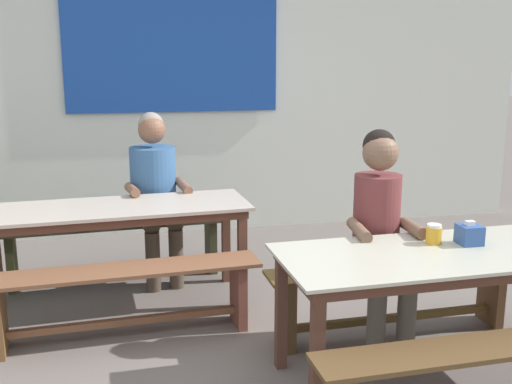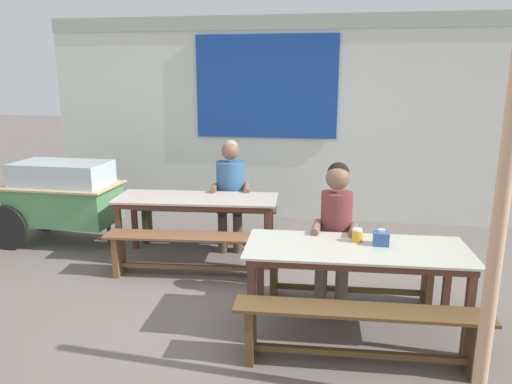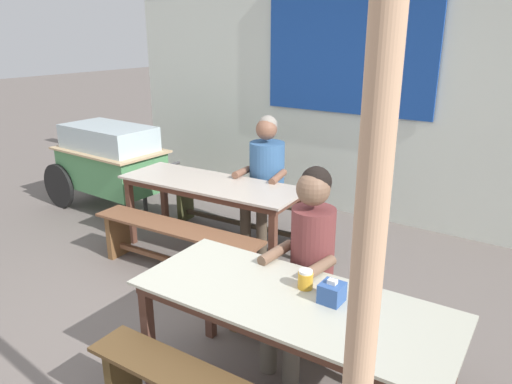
# 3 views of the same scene
# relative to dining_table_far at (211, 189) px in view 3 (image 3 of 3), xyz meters

# --- Properties ---
(ground_plane) EXTENTS (40.00, 40.00, 0.00)m
(ground_plane) POSITION_rel_dining_table_far_xyz_m (0.77, -1.13, -0.66)
(ground_plane) COLOR #6A605B
(backdrop_wall) EXTENTS (6.83, 0.23, 2.90)m
(backdrop_wall) POSITION_rel_dining_table_far_xyz_m (0.76, 1.84, 0.87)
(backdrop_wall) COLOR silver
(backdrop_wall) RESTS_ON ground_plane
(dining_table_far) EXTENTS (1.87, 0.76, 0.73)m
(dining_table_far) POSITION_rel_dining_table_far_xyz_m (0.00, 0.00, 0.00)
(dining_table_far) COLOR #BBAD9E
(dining_table_far) RESTS_ON ground_plane
(dining_table_near) EXTENTS (1.82, 0.79, 0.73)m
(dining_table_near) POSITION_rel_dining_table_far_xyz_m (1.73, -1.38, 0.00)
(dining_table_near) COLOR #B5B4A2
(dining_table_near) RESTS_ON ground_plane
(bench_far_back) EXTENTS (1.80, 0.39, 0.46)m
(bench_far_back) POSITION_rel_dining_table_far_xyz_m (-0.04, 0.54, -0.35)
(bench_far_back) COLOR #413627
(bench_far_back) RESTS_ON ground_plane
(bench_far_front) EXTENTS (1.74, 0.41, 0.46)m
(bench_far_front) POSITION_rel_dining_table_far_xyz_m (0.04, -0.54, -0.35)
(bench_far_front) COLOR brown
(bench_far_front) RESTS_ON ground_plane
(bench_near_back) EXTENTS (1.67, 0.33, 0.46)m
(bench_near_back) POSITION_rel_dining_table_far_xyz_m (1.71, -0.84, -0.36)
(bench_near_back) COLOR brown
(bench_near_back) RESTS_ON ground_plane
(food_cart) EXTENTS (1.71, 0.83, 1.04)m
(food_cart) POSITION_rel_dining_table_far_xyz_m (-1.82, 0.26, -0.03)
(food_cart) COLOR #53975B
(food_cart) RESTS_ON ground_plane
(person_right_near_table) EXTENTS (0.42, 0.55, 1.33)m
(person_right_near_table) POSITION_rel_dining_table_far_xyz_m (1.56, -0.92, 0.10)
(person_right_near_table) COLOR #635D51
(person_right_near_table) RESTS_ON ground_plane
(person_center_facing) EXTENTS (0.51, 0.56, 1.33)m
(person_center_facing) POSITION_rel_dining_table_far_xyz_m (0.29, 0.51, 0.10)
(person_center_facing) COLOR #4B3F31
(person_center_facing) RESTS_ON ground_plane
(tissue_box) EXTENTS (0.12, 0.12, 0.13)m
(tissue_box) POSITION_rel_dining_table_far_xyz_m (1.93, -1.30, 0.13)
(tissue_box) COLOR #315498
(tissue_box) RESTS_ON dining_table_near
(condiment_jar) EXTENTS (0.09, 0.09, 0.11)m
(condiment_jar) POSITION_rel_dining_table_far_xyz_m (1.74, -1.25, 0.13)
(condiment_jar) COLOR gold
(condiment_jar) RESTS_ON dining_table_near
(wooden_support_post) EXTENTS (0.09, 0.09, 2.50)m
(wooden_support_post) POSITION_rel_dining_table_far_xyz_m (2.48, -2.28, 0.59)
(wooden_support_post) COLOR tan
(wooden_support_post) RESTS_ON ground_plane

